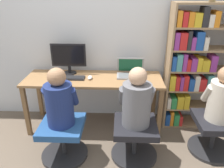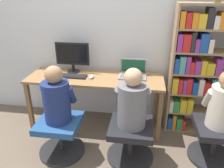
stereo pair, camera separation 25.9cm
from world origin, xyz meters
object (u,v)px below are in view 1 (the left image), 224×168
object	(u,v)px
desktop_monitor	(69,58)
office_chair_right	(135,138)
person_at_laptop	(137,101)
keyboard	(67,78)
person_at_monitor	(59,101)
bookshelf	(195,67)
office_chair_left	(63,138)
person_near_shelf	(222,97)
office_chair_side	(214,133)
laptop	(130,72)

from	to	relation	value
desktop_monitor	office_chair_right	bearing A→B (deg)	-40.81
person_at_laptop	keyboard	bearing A→B (deg)	147.10
person_at_monitor	bookshelf	size ratio (longest dim) A/B	0.39
desktop_monitor	office_chair_right	distance (m)	1.30
office_chair_left	person_at_monitor	xyz separation A→B (m)	(0.00, 0.00, 0.46)
office_chair_left	person_near_shelf	size ratio (longest dim) A/B	0.85
person_at_laptop	office_chair_side	world-z (taller)	person_at_laptop
person_at_monitor	person_near_shelf	distance (m)	1.70
office_chair_right	person_near_shelf	bearing A→B (deg)	8.02
office_chair_left	person_at_monitor	size ratio (longest dim) A/B	0.83
office_chair_left	person_near_shelf	distance (m)	1.76
office_chair_left	person_at_laptop	world-z (taller)	person_at_laptop
desktop_monitor	bookshelf	size ratio (longest dim) A/B	0.28
office_chair_left	office_chair_side	size ratio (longest dim) A/B	1.00
desktop_monitor	person_near_shelf	size ratio (longest dim) A/B	0.74
office_chair_right	laptop	bearing A→B (deg)	93.29
desktop_monitor	person_at_laptop	xyz separation A→B (m)	(0.84, -0.72, -0.22)
laptop	person_at_monitor	xyz separation A→B (m)	(-0.75, -0.70, -0.05)
office_chair_left	person_at_laptop	xyz separation A→B (m)	(0.78, 0.03, 0.46)
person_near_shelf	laptop	bearing A→B (deg)	149.98
person_at_laptop	office_chair_side	size ratio (longest dim) A/B	1.22
keyboard	office_chair_side	size ratio (longest dim) A/B	0.84
person_at_laptop	office_chair_side	distance (m)	1.02
desktop_monitor	person_at_monitor	xyz separation A→B (m)	(0.05, -0.75, -0.22)
person_at_monitor	office_chair_left	bearing A→B (deg)	-90.00
desktop_monitor	office_chair_right	size ratio (longest dim) A/B	0.87
person_near_shelf	person_at_monitor	bearing A→B (deg)	-174.84
person_at_monitor	office_chair_side	bearing A→B (deg)	5.02
person_at_laptop	bookshelf	size ratio (longest dim) A/B	0.39
desktop_monitor	person_at_monitor	distance (m)	0.78
office_chair_side	person_near_shelf	xyz separation A→B (m)	(0.00, 0.00, 0.45)
laptop	office_chair_left	world-z (taller)	laptop
laptop	keyboard	size ratio (longest dim) A/B	0.80
bookshelf	desktop_monitor	bearing A→B (deg)	178.24
person_at_monitor	person_at_laptop	xyz separation A→B (m)	(0.78, 0.03, 0.00)
person_at_laptop	office_chair_right	bearing A→B (deg)	-90.00
office_chair_left	office_chair_right	world-z (taller)	same
keyboard	person_at_monitor	bearing A→B (deg)	-85.35
laptop	office_chair_left	distance (m)	1.14
desktop_monitor	office_chair_side	world-z (taller)	desktop_monitor
keyboard	bookshelf	xyz separation A→B (m)	(1.60, 0.13, 0.11)
office_chair_left	bookshelf	distance (m)	1.80
office_chair_left	bookshelf	bearing A→B (deg)	24.43
person_at_laptop	person_at_monitor	bearing A→B (deg)	-177.82
laptop	keyboard	bearing A→B (deg)	-170.67
keyboard	bookshelf	distance (m)	1.61
keyboard	person_at_laptop	size ratio (longest dim) A/B	0.69
desktop_monitor	person_at_laptop	distance (m)	1.13
office_chair_left	bookshelf	size ratio (longest dim) A/B	0.32
desktop_monitor	laptop	world-z (taller)	desktop_monitor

